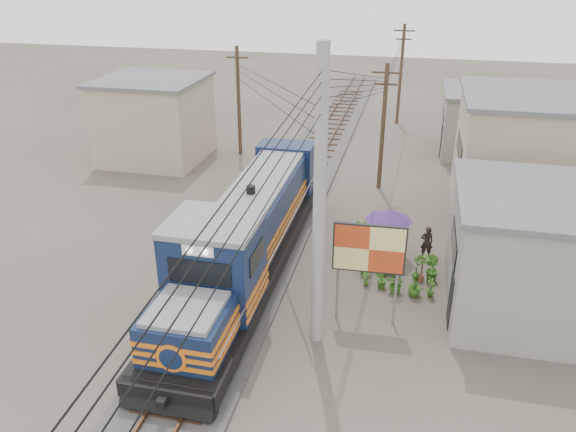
% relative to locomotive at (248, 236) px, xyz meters
% --- Properties ---
extents(ground, '(120.00, 120.00, 0.00)m').
position_rel_locomotive_xyz_m(ground, '(0.00, -3.12, -1.78)').
color(ground, '#473F35').
rests_on(ground, ground).
extents(ballast, '(3.60, 70.00, 0.16)m').
position_rel_locomotive_xyz_m(ballast, '(0.00, 6.88, -1.70)').
color(ballast, '#595651').
rests_on(ballast, ground).
extents(track, '(1.15, 70.00, 0.12)m').
position_rel_locomotive_xyz_m(track, '(0.00, 6.88, -1.52)').
color(track, '#51331E').
rests_on(track, ground).
extents(locomotive, '(3.04, 16.57, 4.11)m').
position_rel_locomotive_xyz_m(locomotive, '(0.00, 0.00, 0.00)').
color(locomotive, black).
rests_on(locomotive, ground).
extents(utility_pole_main, '(0.40, 0.40, 10.00)m').
position_rel_locomotive_xyz_m(utility_pole_main, '(3.50, -3.62, 3.22)').
color(utility_pole_main, '#9E9B93').
rests_on(utility_pole_main, ground).
extents(wooden_pole_mid, '(1.60, 0.24, 7.00)m').
position_rel_locomotive_xyz_m(wooden_pole_mid, '(4.50, 10.88, 1.90)').
color(wooden_pole_mid, '#4C3826').
rests_on(wooden_pole_mid, ground).
extents(wooden_pole_far, '(1.60, 0.24, 7.50)m').
position_rel_locomotive_xyz_m(wooden_pole_far, '(4.80, 24.88, 2.15)').
color(wooden_pole_far, '#4C3826').
rests_on(wooden_pole_far, ground).
extents(wooden_pole_left, '(1.60, 0.24, 7.00)m').
position_rel_locomotive_xyz_m(wooden_pole_left, '(-5.00, 14.88, 1.90)').
color(wooden_pole_left, '#4C3826').
rests_on(wooden_pole_left, ground).
extents(power_lines, '(9.65, 19.00, 3.30)m').
position_rel_locomotive_xyz_m(power_lines, '(-0.14, 5.37, 5.78)').
color(power_lines, black).
rests_on(power_lines, ground).
extents(shophouse_front, '(7.35, 6.30, 4.70)m').
position_rel_locomotive_xyz_m(shophouse_front, '(11.50, -0.12, 0.58)').
color(shophouse_front, gray).
rests_on(shophouse_front, ground).
extents(shophouse_mid, '(8.40, 7.35, 6.20)m').
position_rel_locomotive_xyz_m(shophouse_mid, '(12.50, 8.88, 1.33)').
color(shophouse_mid, tan).
rests_on(shophouse_mid, ground).
extents(shophouse_back, '(6.30, 6.30, 4.20)m').
position_rel_locomotive_xyz_m(shophouse_back, '(11.00, 18.88, 0.33)').
color(shophouse_back, gray).
rests_on(shophouse_back, ground).
extents(shophouse_left, '(6.30, 6.30, 5.20)m').
position_rel_locomotive_xyz_m(shophouse_left, '(-10.00, 12.88, 0.83)').
color(shophouse_left, tan).
rests_on(shophouse_left, ground).
extents(billboard, '(2.51, 0.23, 3.88)m').
position_rel_locomotive_xyz_m(billboard, '(5.03, -2.18, 1.09)').
color(billboard, '#99999E').
rests_on(billboard, ground).
extents(market_umbrella, '(2.14, 2.14, 2.29)m').
position_rel_locomotive_xyz_m(market_umbrella, '(5.47, 2.83, 0.24)').
color(market_umbrella, black).
rests_on(market_umbrella, ground).
extents(vendor, '(0.60, 0.45, 1.49)m').
position_rel_locomotive_xyz_m(vendor, '(7.16, 3.14, -1.04)').
color(vendor, black).
rests_on(vendor, ground).
extents(plant_nursery, '(3.47, 3.34, 1.11)m').
position_rel_locomotive_xyz_m(plant_nursery, '(5.80, 1.10, -1.32)').
color(plant_nursery, '#34661D').
rests_on(plant_nursery, ground).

